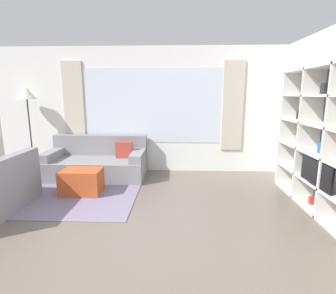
# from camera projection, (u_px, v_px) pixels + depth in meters

# --- Properties ---
(ground_plane) EXTENTS (16.00, 16.00, 0.00)m
(ground_plane) POSITION_uv_depth(u_px,v_px,m) (123.00, 264.00, 2.68)
(ground_plane) COLOR #665B51
(wall_back) EXTENTS (6.87, 0.11, 2.70)m
(wall_back) POSITION_uv_depth(u_px,v_px,m) (153.00, 110.00, 5.74)
(wall_back) COLOR white
(wall_back) RESTS_ON ground_plane
(wall_right) EXTENTS (0.07, 4.56, 2.70)m
(wall_right) POSITION_uv_depth(u_px,v_px,m) (331.00, 118.00, 3.96)
(wall_right) COLOR white
(wall_right) RESTS_ON ground_plane
(area_rug) EXTENTS (2.75, 1.69, 0.01)m
(area_rug) POSITION_uv_depth(u_px,v_px,m) (54.00, 197.00, 4.40)
(area_rug) COLOR slate
(area_rug) RESTS_ON ground_plane
(shelving_unit) EXTENTS (0.37, 2.26, 2.11)m
(shelving_unit) POSITION_uv_depth(u_px,v_px,m) (324.00, 140.00, 3.81)
(shelving_unit) COLOR #515660
(shelving_unit) RESTS_ON ground_plane
(couch_main) EXTENTS (2.03, 0.98, 0.83)m
(couch_main) POSITION_uv_depth(u_px,v_px,m) (97.00, 163.00, 5.49)
(couch_main) COLOR gray
(couch_main) RESTS_ON ground_plane
(ottoman) EXTENTS (0.68, 0.44, 0.43)m
(ottoman) POSITION_uv_depth(u_px,v_px,m) (82.00, 182.00, 4.52)
(ottoman) COLOR #B74C23
(ottoman) RESTS_ON ground_plane
(floor_lamp) EXTENTS (0.39, 0.39, 1.86)m
(floor_lamp) POSITION_uv_depth(u_px,v_px,m) (27.00, 97.00, 5.47)
(floor_lamp) COLOR black
(floor_lamp) RESTS_ON ground_plane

